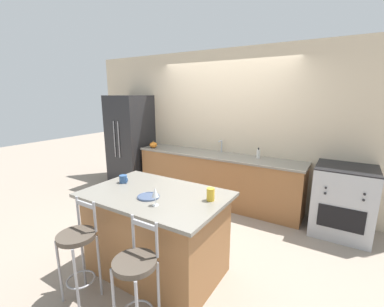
# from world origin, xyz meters

# --- Properties ---
(ground_plane) EXTENTS (18.00, 18.00, 0.00)m
(ground_plane) POSITION_xyz_m (0.00, 0.00, 0.00)
(ground_plane) COLOR gray
(wall_back) EXTENTS (6.00, 0.07, 2.70)m
(wall_back) POSITION_xyz_m (0.00, 0.65, 1.35)
(wall_back) COLOR beige
(wall_back) RESTS_ON ground_plane
(back_counter) EXTENTS (3.03, 0.63, 0.89)m
(back_counter) POSITION_xyz_m (0.00, 0.35, 0.45)
(back_counter) COLOR #936038
(back_counter) RESTS_ON ground_plane
(sink_faucet) EXTENTS (0.02, 0.13, 0.22)m
(sink_faucet) POSITION_xyz_m (0.00, 0.54, 1.03)
(sink_faucet) COLOR #ADAFB5
(sink_faucet) RESTS_ON back_counter
(kitchen_island) EXTENTS (1.48, 0.98, 0.92)m
(kitchen_island) POSITION_xyz_m (0.30, -1.70, 0.46)
(kitchen_island) COLOR #936038
(kitchen_island) RESTS_ON ground_plane
(refrigerator) EXTENTS (0.76, 0.78, 1.91)m
(refrigerator) POSITION_xyz_m (-1.97, 0.26, 0.95)
(refrigerator) COLOR #232326
(refrigerator) RESTS_ON ground_plane
(oven_range) EXTENTS (0.75, 0.72, 0.97)m
(oven_range) POSITION_xyz_m (1.99, 0.28, 0.49)
(oven_range) COLOR #ADAFB5
(oven_range) RESTS_ON ground_plane
(bar_stool_near) EXTENTS (0.34, 0.34, 0.98)m
(bar_stool_near) POSITION_xyz_m (-0.07, -2.39, 0.55)
(bar_stool_near) COLOR #99999E
(bar_stool_near) RESTS_ON ground_plane
(bar_stool_far) EXTENTS (0.34, 0.34, 0.98)m
(bar_stool_far) POSITION_xyz_m (0.66, -2.40, 0.55)
(bar_stool_far) COLOR #99999E
(bar_stool_far) RESTS_ON ground_plane
(dinner_plate) EXTENTS (0.22, 0.22, 0.02)m
(dinner_plate) POSITION_xyz_m (0.31, -1.83, 0.93)
(dinner_plate) COLOR #425170
(dinner_plate) RESTS_ON kitchen_island
(wine_glass) EXTENTS (0.06, 0.06, 0.18)m
(wine_glass) POSITION_xyz_m (0.49, -1.94, 1.05)
(wine_glass) COLOR white
(wine_glass) RESTS_ON kitchen_island
(coffee_mug) EXTENTS (0.12, 0.09, 0.09)m
(coffee_mug) POSITION_xyz_m (-0.23, -1.64, 0.97)
(coffee_mug) COLOR #335689
(coffee_mug) RESTS_ON kitchen_island
(tumbler_cup) EXTENTS (0.08, 0.08, 0.13)m
(tumbler_cup) POSITION_xyz_m (0.88, -1.57, 0.98)
(tumbler_cup) COLOR gold
(tumbler_cup) RESTS_ON kitchen_island
(pumpkin_decoration) EXTENTS (0.15, 0.15, 0.14)m
(pumpkin_decoration) POSITION_xyz_m (-1.31, 0.20, 0.95)
(pumpkin_decoration) COLOR orange
(pumpkin_decoration) RESTS_ON back_counter
(soap_bottle) EXTENTS (0.06, 0.06, 0.18)m
(soap_bottle) POSITION_xyz_m (0.72, 0.44, 0.97)
(soap_bottle) COLOR silver
(soap_bottle) RESTS_ON back_counter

